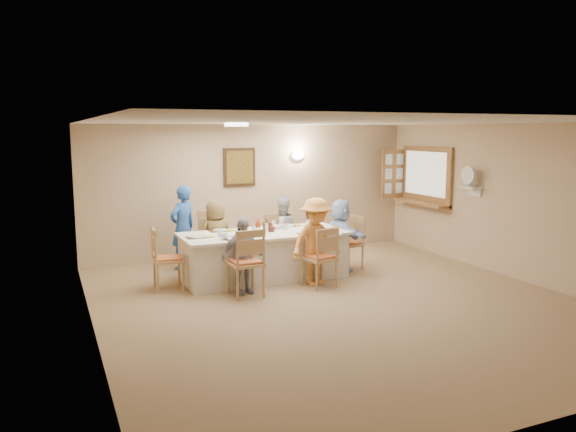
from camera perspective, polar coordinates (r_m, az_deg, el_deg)
name	(u,v)px	position (r m, az deg, el deg)	size (l,w,h in m)	color
ground	(341,303)	(7.94, 5.43, -8.84)	(7.00, 7.00, 0.00)	#997F5C
room_walls	(343,195)	(7.62, 5.60, 2.09)	(7.00, 7.00, 7.00)	tan
wall_picture	(239,167)	(10.65, -4.95, 4.96)	(0.62, 0.05, 0.72)	#432B17
wall_sconce	(298,155)	(11.06, 1.01, 6.17)	(0.26, 0.09, 0.18)	white
ceiling_light	(236,125)	(8.55, -5.26, 9.22)	(0.36, 0.36, 0.05)	white
serving_hatch	(426,176)	(11.39, 13.89, 3.97)	(0.06, 1.50, 1.15)	brown
hatch_sill	(420,203)	(11.37, 13.31, 1.32)	(0.30, 1.50, 0.05)	brown
shutter_door	(393,174)	(11.85, 10.65, 4.25)	(0.55, 0.04, 1.00)	brown
fan_shelf	(471,187)	(10.31, 18.07, 2.77)	(0.22, 0.36, 0.03)	white
desk_fan	(470,179)	(10.27, 17.98, 3.60)	(0.30, 0.30, 0.28)	#A5A5A8
dining_table	(264,255)	(9.12, -2.46, -4.02)	(2.67, 1.13, 0.76)	silver
chair_back_left	(214,241)	(9.65, -7.51, -2.56)	(0.49, 0.49, 1.03)	tan
chair_back_right	(279,240)	(10.05, -0.91, -2.41)	(0.43, 0.43, 0.90)	tan
chair_front_left	(245,262)	(8.16, -4.38, -4.65)	(0.49, 0.49, 1.01)	tan
chair_front_right	(319,257)	(8.63, 3.19, -4.15)	(0.45, 0.45, 0.94)	tan
chair_left_end	(168,258)	(8.68, -12.08, -4.22)	(0.46, 0.46, 0.95)	tan
chair_right_end	(348,243)	(9.76, 6.07, -2.70)	(0.45, 0.45, 0.93)	tan
diner_back_left	(216,236)	(9.52, -7.32, -2.08)	(0.66, 0.49, 1.24)	brown
diner_back_right	(282,232)	(9.91, -0.65, -1.60)	(0.63, 0.51, 1.23)	#BBBAC4
diner_front_left	(242,256)	(8.26, -4.66, -4.08)	(0.70, 0.40, 1.13)	#9B97A9
diner_front_right	(316,242)	(8.69, 2.85, -2.63)	(0.96, 0.65, 1.36)	#F69F46
diner_right_end	(341,235)	(9.67, 5.41, -1.91)	(0.38, 1.14, 1.23)	#ACC5F9
caregiver	(183,227)	(9.84, -10.62, -1.15)	(0.63, 0.56, 1.46)	blue
placemat_fl	(237,240)	(8.46, -5.25, -2.41)	(0.34, 0.25, 0.01)	#472B19
plate_fl	(237,239)	(8.46, -5.25, -2.34)	(0.25, 0.25, 0.02)	white
napkin_fl	(249,239)	(8.47, -3.98, -2.33)	(0.14, 0.14, 0.01)	gold
placemat_fr	(309,234)	(8.90, 2.11, -1.82)	(0.34, 0.25, 0.01)	#472B19
plate_fr	(309,233)	(8.90, 2.11, -1.76)	(0.24, 0.24, 0.02)	white
napkin_fr	(320,233)	(8.93, 3.29, -1.74)	(0.15, 0.15, 0.01)	gold
placemat_bl	(220,231)	(9.25, -6.89, -1.48)	(0.37, 0.28, 0.01)	#472B19
plate_bl	(220,230)	(9.25, -6.89, -1.42)	(0.24, 0.24, 0.01)	white
napkin_bl	(232,230)	(9.25, -5.73, -1.41)	(0.14, 0.14, 0.01)	gold
placemat_br	(288,226)	(9.65, -0.05, -0.99)	(0.38, 0.28, 0.01)	#472B19
plate_br	(288,225)	(9.65, -0.05, -0.93)	(0.24, 0.24, 0.02)	white
napkin_br	(298,225)	(9.68, 1.05, -0.92)	(0.13, 0.13, 0.01)	gold
placemat_le	(197,237)	(8.72, -9.24, -2.15)	(0.33, 0.24, 0.01)	#472B19
plate_le	(197,237)	(8.72, -9.24, -2.09)	(0.24, 0.24, 0.01)	white
napkin_le	(209,237)	(8.72, -8.01, -2.08)	(0.13, 0.13, 0.01)	gold
placemat_re	(326,227)	(9.50, 3.84, -1.17)	(0.33, 0.25, 0.01)	#472B19
plate_re	(326,227)	(9.50, 3.84, -1.11)	(0.24, 0.24, 0.02)	white
napkin_re	(336,227)	(9.54, 4.94, -1.10)	(0.15, 0.15, 0.01)	gold
teacup_a	(224,237)	(8.47, -6.53, -2.10)	(0.14, 0.14, 0.10)	white
teacup_b	(274,224)	(9.65, -1.47, -0.77)	(0.10, 0.10, 0.08)	white
bowl_a	(252,234)	(8.74, -3.70, -1.87)	(0.22, 0.22, 0.05)	white
bowl_b	(277,227)	(9.38, -1.14, -1.12)	(0.23, 0.23, 0.06)	white
condiment_ketchup	(258,225)	(9.06, -3.08, -0.95)	(0.11, 0.11, 0.22)	#A62A0E
condiment_brown	(267,225)	(9.14, -2.20, -0.91)	(0.11, 0.11, 0.21)	#4E1E14
condiment_malt	(272,227)	(9.09, -1.67, -1.16)	(0.12, 0.12, 0.14)	#4E1E14
drinking_glass	(254,229)	(9.03, -3.48, -1.34)	(0.06, 0.06, 0.10)	silver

